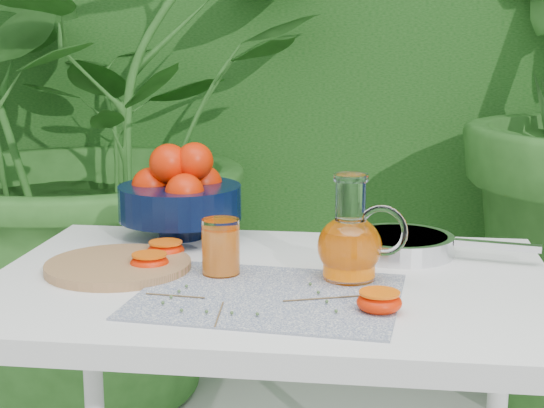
# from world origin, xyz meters

# --- Properties ---
(hedge_backdrop) EXTENTS (8.00, 1.65, 2.50)m
(hedge_backdrop) POSITION_xyz_m (0.06, 2.06, 1.19)
(hedge_backdrop) COLOR #144814
(hedge_backdrop) RESTS_ON ground
(potted_plant_left) EXTENTS (2.52, 2.52, 1.79)m
(potted_plant_left) POSITION_xyz_m (-0.75, 1.17, 0.89)
(potted_plant_left) COLOR #2D6221
(potted_plant_left) RESTS_ON ground
(white_table) EXTENTS (1.00, 0.70, 0.75)m
(white_table) POSITION_xyz_m (-0.00, -0.01, 0.67)
(white_table) COLOR white
(white_table) RESTS_ON ground
(placemat) EXTENTS (0.45, 0.37, 0.00)m
(placemat) POSITION_xyz_m (0.01, -0.12, 0.75)
(placemat) COLOR #0E1D4F
(placemat) RESTS_ON white_table
(cutting_board) EXTENTS (0.31, 0.31, 0.02)m
(cutting_board) POSITION_xyz_m (-0.29, -0.00, 0.76)
(cutting_board) COLOR #B0764F
(cutting_board) RESTS_ON white_table
(fruit_bowl) EXTENTS (0.34, 0.34, 0.20)m
(fruit_bowl) POSITION_xyz_m (-0.23, 0.26, 0.84)
(fruit_bowl) COLOR black
(fruit_bowl) RESTS_ON white_table
(juice_pitcher) EXTENTS (0.17, 0.14, 0.19)m
(juice_pitcher) POSITION_xyz_m (0.14, -0.01, 0.82)
(juice_pitcher) COLOR white
(juice_pitcher) RESTS_ON white_table
(juice_tumbler) EXTENTS (0.09, 0.09, 0.10)m
(juice_tumbler) POSITION_xyz_m (-0.09, -0.01, 0.80)
(juice_tumbler) COLOR white
(juice_tumbler) RESTS_ON white_table
(saute_pan) EXTENTS (0.39, 0.25, 0.04)m
(saute_pan) POSITION_xyz_m (0.23, 0.18, 0.77)
(saute_pan) COLOR silver
(saute_pan) RESTS_ON white_table
(orange_halves) EXTENTS (0.50, 0.35, 0.03)m
(orange_halves) POSITION_xyz_m (-0.09, -0.03, 0.77)
(orange_halves) COLOR red
(orange_halves) RESTS_ON white_table
(thyme_sprigs) EXTENTS (0.35, 0.22, 0.01)m
(thyme_sprigs) POSITION_xyz_m (-0.03, -0.17, 0.76)
(thyme_sprigs) COLOR brown
(thyme_sprigs) RESTS_ON white_table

